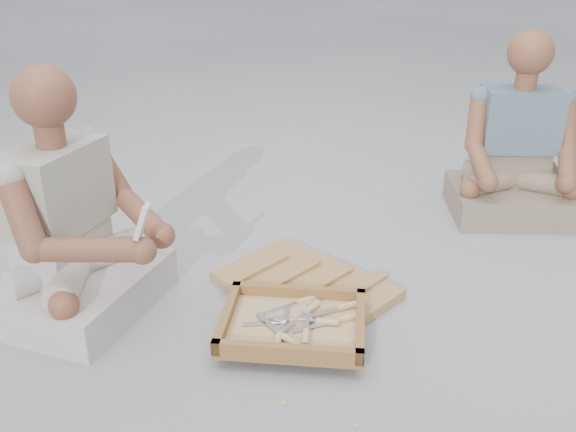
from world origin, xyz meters
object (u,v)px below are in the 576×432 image
at_px(tool_tray, 293,324).
at_px(companion, 516,157).
at_px(craftsman, 74,234).
at_px(carved_panel, 306,285).

xyz_separation_m(tool_tray, companion, (0.55, 1.27, 0.21)).
distance_m(tool_tray, companion, 1.41).
bearing_deg(tool_tray, craftsman, -173.26).
distance_m(carved_panel, companion, 1.18).
distance_m(tool_tray, craftsman, 0.77).
relative_size(craftsman, companion, 1.02).
distance_m(carved_panel, craftsman, 0.82).
height_order(tool_tray, companion, companion).
xyz_separation_m(craftsman, companion, (1.29, 1.36, -0.01)).
height_order(tool_tray, craftsman, craftsman).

